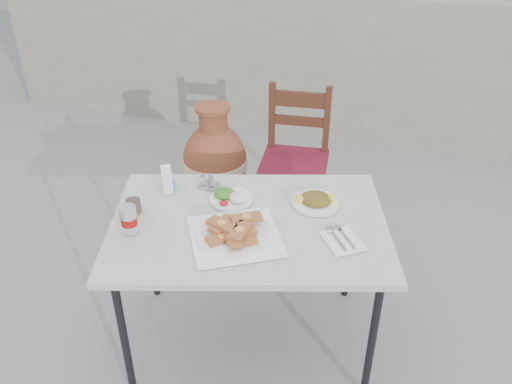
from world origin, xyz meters
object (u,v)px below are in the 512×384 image
(salad_chopped_plate, at_px, (316,200))
(terracotta_urn, at_px, (215,163))
(napkin_holder, at_px, (167,179))
(condiment_caddy, at_px, (209,183))
(cafe_table, at_px, (249,231))
(chair, at_px, (295,159))
(soda_can, at_px, (129,220))
(salad_rice_plate, at_px, (231,197))
(cola_glass, at_px, (133,203))
(pide_plate, at_px, (235,230))

(salad_chopped_plate, distance_m, terracotta_urn, 1.28)
(napkin_holder, height_order, condiment_caddy, napkin_holder)
(cafe_table, relative_size, napkin_holder, 12.41)
(chair, bearing_deg, soda_can, -113.70)
(salad_chopped_plate, xyz_separation_m, chair, (-0.28, 0.86, -0.28))
(cafe_table, height_order, terracotta_urn, terracotta_urn)
(salad_rice_plate, distance_m, soda_can, 0.49)
(salad_rice_plate, distance_m, chair, 0.99)
(salad_rice_plate, relative_size, napkin_holder, 1.81)
(chair, bearing_deg, salad_chopped_plate, -76.97)
(salad_rice_plate, relative_size, cola_glass, 1.97)
(pide_plate, distance_m, condiment_caddy, 0.43)
(cola_glass, relative_size, chair, 0.11)
(cola_glass, bearing_deg, chair, 66.70)
(salad_rice_plate, distance_m, condiment_caddy, 0.16)
(salad_chopped_plate, bearing_deg, cola_glass, -159.53)
(condiment_caddy, bearing_deg, salad_rice_plate, -31.20)
(salad_chopped_plate, distance_m, napkin_holder, 0.71)
(cafe_table, distance_m, napkin_holder, 0.48)
(cafe_table, xyz_separation_m, cola_glass, (-0.52, -0.07, 0.10))
(soda_can, bearing_deg, salad_chopped_plate, 31.06)
(cafe_table, relative_size, condiment_caddy, 14.83)
(napkin_holder, bearing_deg, soda_can, -121.60)
(condiment_caddy, bearing_deg, cola_glass, -130.31)
(napkin_holder, xyz_separation_m, chair, (0.43, 0.94, -0.32))
(salad_chopped_plate, xyz_separation_m, terracotta_urn, (-0.83, 0.88, -0.41))
(soda_can, bearing_deg, condiment_caddy, 66.06)
(pide_plate, relative_size, cola_glass, 4.89)
(napkin_holder, bearing_deg, condiment_caddy, -5.24)
(pide_plate, relative_size, salad_chopped_plate, 2.26)
(pide_plate, bearing_deg, salad_rice_plate, 112.08)
(cafe_table, relative_size, terracotta_urn, 1.83)
(soda_can, height_order, terracotta_urn, soda_can)
(salad_rice_plate, bearing_deg, cafe_table, -46.99)
(soda_can, bearing_deg, cafe_table, 24.86)
(cafe_table, bearing_deg, pide_plate, -100.50)
(pide_plate, xyz_separation_m, soda_can, (-0.44, -0.09, 0.03))
(salad_chopped_plate, relative_size, soda_can, 1.76)
(pide_plate, distance_m, chair, 1.24)
(pide_plate, relative_size, condiment_caddy, 5.36)
(cafe_table, distance_m, cola_glass, 0.53)
(pide_plate, distance_m, napkin_holder, 0.50)
(pide_plate, bearing_deg, soda_can, -168.30)
(napkin_holder, bearing_deg, terracotta_urn, 67.92)
(salad_rice_plate, xyz_separation_m, napkin_holder, (-0.32, 0.00, 0.04))
(salad_chopped_plate, xyz_separation_m, soda_can, (-0.72, -0.43, 0.05))
(salad_chopped_plate, relative_size, cola_glass, 2.16)
(cola_glass, height_order, chair, chair)
(soda_can, xyz_separation_m, chair, (0.44, 1.30, -0.33))
(pide_plate, height_order, terracotta_urn, pide_plate)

